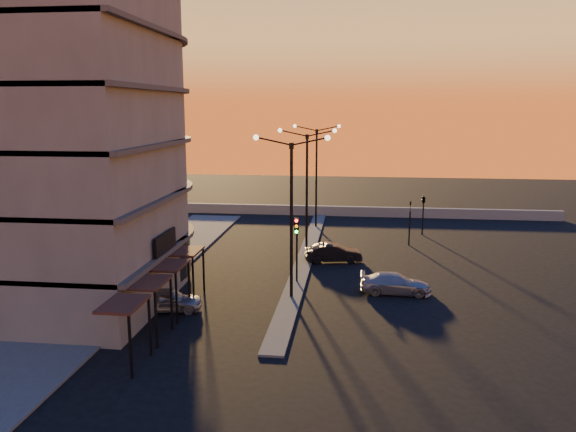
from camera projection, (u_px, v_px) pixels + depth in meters
The scene contains 14 objects.
ground at pixel (291, 298), 32.84m from camera, with size 120.00×120.00×0.00m, color black.
sidewalk_west at pixel (144, 272), 37.97m from camera, with size 5.00×40.00×0.12m, color #484845.
median at pixel (306, 254), 42.58m from camera, with size 1.20×36.00×0.12m, color #484845.
parapet at pixel (339, 211), 57.86m from camera, with size 44.00×0.50×1.00m, color slate.
building at pixel (50, 91), 32.26m from camera, with size 14.35×17.08×25.00m.
streetlamp_near at pixel (291, 204), 31.78m from camera, with size 4.32×0.32×9.51m.
streetlamp_mid at pixel (307, 182), 41.53m from camera, with size 4.32×0.32×9.51m.
streetlamp_far at pixel (316, 168), 51.28m from camera, with size 4.32×0.32×9.51m.
traffic_light_main at pixel (297, 239), 35.09m from camera, with size 0.28×0.44×4.25m.
signal_east_a at pixel (410, 222), 45.18m from camera, with size 0.13×0.16×3.60m.
signal_east_b at pixel (424, 200), 48.68m from camera, with size 0.42×1.99×3.60m.
car_hatchback at pixel (168, 300), 30.71m from camera, with size 1.51×3.76×1.28m, color #95969C.
car_sedan at pixel (333, 253), 40.51m from camera, with size 1.42×4.07×1.34m, color black.
car_wagon at pixel (396, 283), 33.64m from camera, with size 1.72×4.23×1.23m, color #94969B.
Camera 1 is at (3.57, -31.13, 10.98)m, focal length 35.00 mm.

